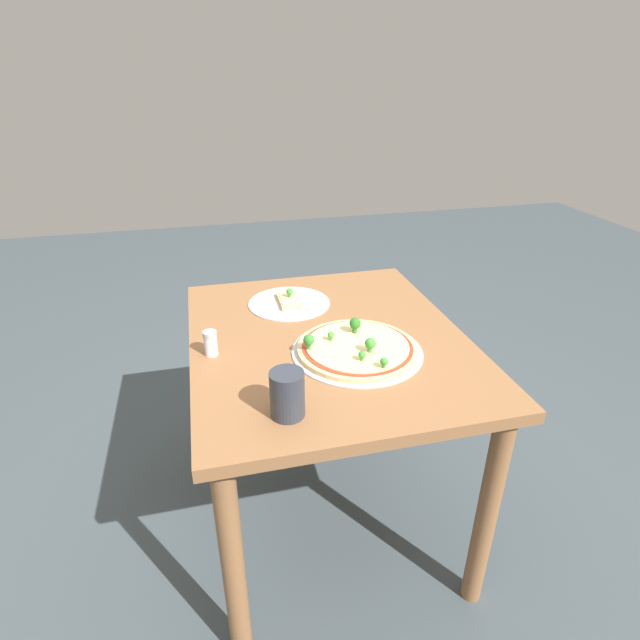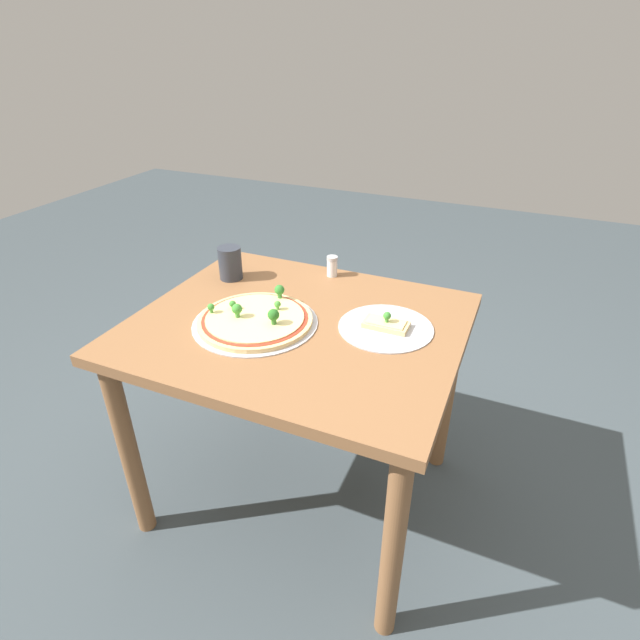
{
  "view_description": "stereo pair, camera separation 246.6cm",
  "coord_description": "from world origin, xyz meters",
  "px_view_note": "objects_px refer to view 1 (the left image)",
  "views": [
    {
      "loc": [
        1.32,
        -0.35,
        1.5
      ],
      "look_at": [
        -0.07,
        -0.01,
        0.77
      ],
      "focal_mm": 28.0,
      "sensor_mm": 36.0,
      "label": 1
    },
    {
      "loc": [
        -0.6,
        1.2,
        1.53
      ],
      "look_at": [
        -0.07,
        -0.01,
        0.77
      ],
      "focal_mm": 28.0,
      "sensor_mm": 36.0,
      "label": 2
    }
  ],
  "objects_px": {
    "dining_table": "(327,367)",
    "drinking_cup": "(287,394)",
    "pizza_tray_slice": "(289,302)",
    "pizza_tray_whole": "(357,348)",
    "condiment_shaker": "(211,343)"
  },
  "relations": [
    {
      "from": "drinking_cup",
      "to": "condiment_shaker",
      "type": "distance_m",
      "value": 0.37
    },
    {
      "from": "dining_table",
      "to": "pizza_tray_slice",
      "type": "height_order",
      "value": "pizza_tray_slice"
    },
    {
      "from": "dining_table",
      "to": "drinking_cup",
      "type": "relative_size",
      "value": 8.43
    },
    {
      "from": "pizza_tray_whole",
      "to": "condiment_shaker",
      "type": "distance_m",
      "value": 0.43
    },
    {
      "from": "pizza_tray_slice",
      "to": "drinking_cup",
      "type": "distance_m",
      "value": 0.64
    },
    {
      "from": "pizza_tray_whole",
      "to": "condiment_shaker",
      "type": "relative_size",
      "value": 5.09
    },
    {
      "from": "pizza_tray_whole",
      "to": "drinking_cup",
      "type": "relative_size",
      "value": 3.25
    },
    {
      "from": "pizza_tray_whole",
      "to": "pizza_tray_slice",
      "type": "relative_size",
      "value": 1.34
    },
    {
      "from": "dining_table",
      "to": "drinking_cup",
      "type": "bearing_deg",
      "value": -28.07
    },
    {
      "from": "pizza_tray_slice",
      "to": "drinking_cup",
      "type": "xyz_separation_m",
      "value": [
        0.62,
        -0.12,
        0.05
      ]
    },
    {
      "from": "drinking_cup",
      "to": "condiment_shaker",
      "type": "height_order",
      "value": "drinking_cup"
    },
    {
      "from": "dining_table",
      "to": "pizza_tray_whole",
      "type": "distance_m",
      "value": 0.18
    },
    {
      "from": "drinking_cup",
      "to": "condiment_shaker",
      "type": "bearing_deg",
      "value": -153.41
    },
    {
      "from": "dining_table",
      "to": "condiment_shaker",
      "type": "height_order",
      "value": "condiment_shaker"
    },
    {
      "from": "dining_table",
      "to": "pizza_tray_slice",
      "type": "distance_m",
      "value": 0.3
    }
  ]
}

